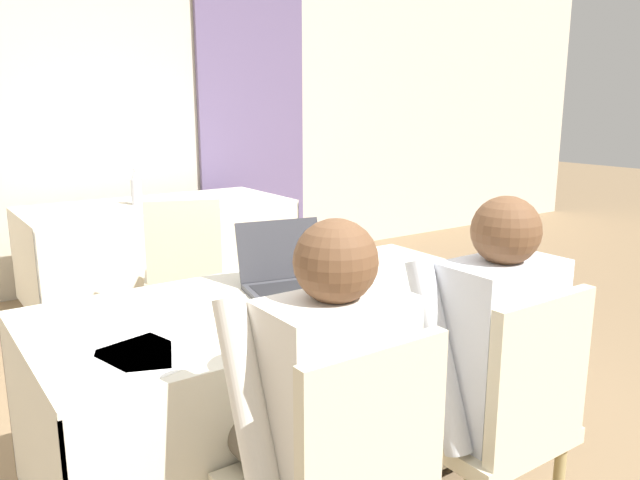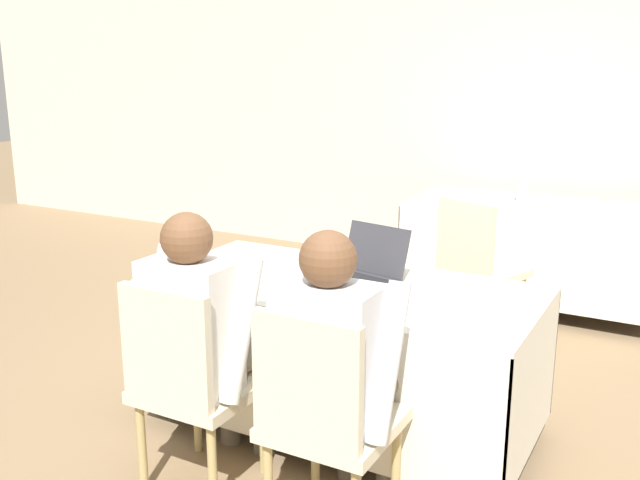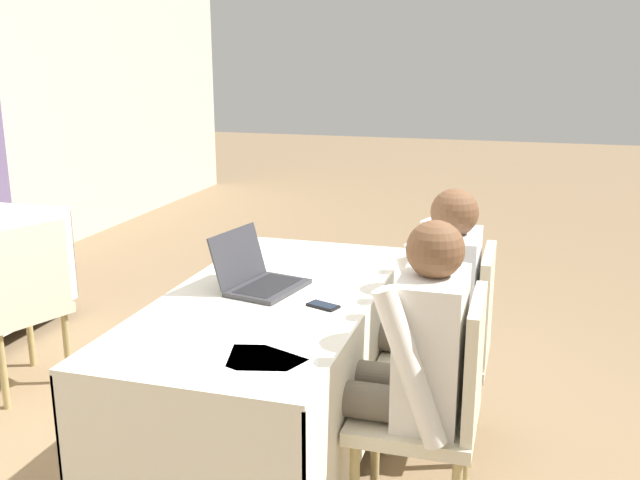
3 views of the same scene
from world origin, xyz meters
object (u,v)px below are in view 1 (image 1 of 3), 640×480
cell_phone (306,320)px  chair_near_right (501,415)px  chair_far_spare (184,267)px  laptop (290,277)px  person_white_shirt (477,354)px  water_bottle (136,188)px  person_checkered_shirt (317,408)px

cell_phone → chair_near_right: 0.66m
cell_phone → chair_far_spare: 1.71m
laptop → person_white_shirt: person_white_shirt is taller
water_bottle → chair_near_right: water_bottle is taller
water_bottle → chair_far_spare: bearing=-93.0°
laptop → chair_near_right: laptop is taller
water_bottle → person_checkered_shirt: 2.99m
chair_far_spare → water_bottle: bearing=-72.1°
laptop → chair_near_right: bearing=-61.7°
cell_phone → person_checkered_shirt: (-0.22, -0.38, -0.08)m
person_white_shirt → chair_far_spare: bearing=-87.3°
chair_far_spare → person_checkered_shirt: size_ratio=0.78×
water_bottle → person_white_shirt: bearing=-89.0°
laptop → water_bottle: size_ratio=1.59×
cell_phone → person_white_shirt: 0.54m
laptop → person_white_shirt: bearing=-59.4°
cell_phone → chair_near_right: bearing=-31.2°
cell_phone → chair_near_right: chair_near_right is taller
chair_near_right → water_bottle: bearing=-89.0°
chair_far_spare → person_checkered_shirt: (-0.50, -2.05, 0.16)m
chair_near_right → chair_far_spare: same height
laptop → water_bottle: (0.19, 2.23, 0.06)m
laptop → person_white_shirt: (0.24, -0.70, -0.12)m
chair_near_right → person_checkered_shirt: size_ratio=0.78×
water_bottle → person_checkered_shirt: (-0.55, -2.93, -0.18)m
cell_phone → chair_far_spare: size_ratio=0.16×
laptop → cell_phone: size_ratio=2.79×
water_bottle → chair_near_right: 3.06m
chair_far_spare → person_checkered_shirt: 2.12m
laptop → person_checkered_shirt: size_ratio=0.34×
water_bottle → person_checkered_shirt: person_checkered_shirt is taller
person_checkered_shirt → person_white_shirt: bearing=-180.0°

